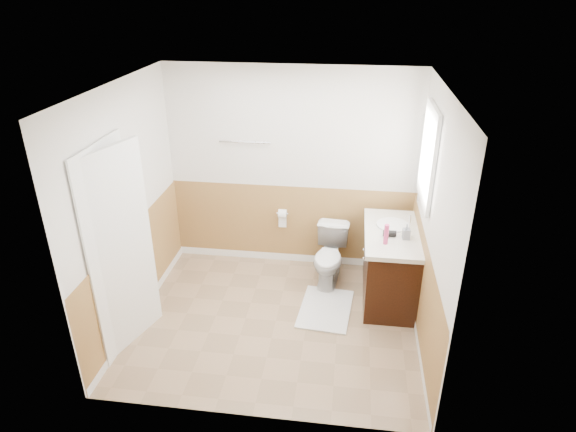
# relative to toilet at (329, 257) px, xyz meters

# --- Properties ---
(floor) EXTENTS (3.00, 3.00, 0.00)m
(floor) POSITION_rel_toilet_xyz_m (-0.52, -0.85, -0.34)
(floor) COLOR #8C7051
(floor) RESTS_ON ground
(ceiling) EXTENTS (3.00, 3.00, 0.00)m
(ceiling) POSITION_rel_toilet_xyz_m (-0.52, -0.85, 2.16)
(ceiling) COLOR white
(ceiling) RESTS_ON floor
(wall_back) EXTENTS (3.00, 0.00, 3.00)m
(wall_back) POSITION_rel_toilet_xyz_m (-0.52, 0.45, 0.91)
(wall_back) COLOR silver
(wall_back) RESTS_ON floor
(wall_front) EXTENTS (3.00, 0.00, 3.00)m
(wall_front) POSITION_rel_toilet_xyz_m (-0.52, -2.15, 0.91)
(wall_front) COLOR silver
(wall_front) RESTS_ON floor
(wall_left) EXTENTS (0.00, 3.00, 3.00)m
(wall_left) POSITION_rel_toilet_xyz_m (-2.02, -0.85, 0.91)
(wall_left) COLOR silver
(wall_left) RESTS_ON floor
(wall_right) EXTENTS (0.00, 3.00, 3.00)m
(wall_right) POSITION_rel_toilet_xyz_m (0.98, -0.85, 0.91)
(wall_right) COLOR silver
(wall_right) RESTS_ON floor
(wainscot_back) EXTENTS (3.00, 0.00, 3.00)m
(wainscot_back) POSITION_rel_toilet_xyz_m (-0.52, 0.44, 0.16)
(wainscot_back) COLOR #A37841
(wainscot_back) RESTS_ON floor
(wainscot_front) EXTENTS (3.00, 0.00, 3.00)m
(wainscot_front) POSITION_rel_toilet_xyz_m (-0.52, -2.14, 0.16)
(wainscot_front) COLOR #A37841
(wainscot_front) RESTS_ON floor
(wainscot_left) EXTENTS (0.00, 2.60, 2.60)m
(wainscot_left) POSITION_rel_toilet_xyz_m (-2.01, -0.85, 0.16)
(wainscot_left) COLOR #A37841
(wainscot_left) RESTS_ON floor
(wainscot_right) EXTENTS (0.00, 2.60, 2.60)m
(wainscot_right) POSITION_rel_toilet_xyz_m (0.97, -0.85, 0.16)
(wainscot_right) COLOR #A37841
(wainscot_right) RESTS_ON floor
(toilet) EXTENTS (0.44, 0.71, 0.69)m
(toilet) POSITION_rel_toilet_xyz_m (0.00, 0.00, 0.00)
(toilet) COLOR silver
(toilet) RESTS_ON floor
(bath_mat) EXTENTS (0.62, 0.85, 0.02)m
(bath_mat) POSITION_rel_toilet_xyz_m (0.00, -0.58, -0.33)
(bath_mat) COLOR silver
(bath_mat) RESTS_ON floor
(vanity_cabinet) EXTENTS (0.55, 1.10, 0.80)m
(vanity_cabinet) POSITION_rel_toilet_xyz_m (0.69, -0.23, 0.06)
(vanity_cabinet) COLOR black
(vanity_cabinet) RESTS_ON floor
(vanity_knob_left) EXTENTS (0.03, 0.03, 0.03)m
(vanity_knob_left) POSITION_rel_toilet_xyz_m (0.39, -0.33, 0.21)
(vanity_knob_left) COLOR silver
(vanity_knob_left) RESTS_ON vanity_cabinet
(vanity_knob_right) EXTENTS (0.03, 0.03, 0.03)m
(vanity_knob_right) POSITION_rel_toilet_xyz_m (0.39, -0.13, 0.21)
(vanity_knob_right) COLOR silver
(vanity_knob_right) RESTS_ON vanity_cabinet
(countertop) EXTENTS (0.60, 1.15, 0.05)m
(countertop) POSITION_rel_toilet_xyz_m (0.68, -0.23, 0.48)
(countertop) COLOR beige
(countertop) RESTS_ON vanity_cabinet
(sink_basin) EXTENTS (0.36, 0.36, 0.02)m
(sink_basin) POSITION_rel_toilet_xyz_m (0.69, -0.08, 0.52)
(sink_basin) COLOR white
(sink_basin) RESTS_ON countertop
(faucet) EXTENTS (0.02, 0.02, 0.14)m
(faucet) POSITION_rel_toilet_xyz_m (0.87, -0.08, 0.58)
(faucet) COLOR white
(faucet) RESTS_ON countertop
(lotion_bottle) EXTENTS (0.05, 0.05, 0.22)m
(lotion_bottle) POSITION_rel_toilet_xyz_m (0.59, -0.51, 0.62)
(lotion_bottle) COLOR #C33268
(lotion_bottle) RESTS_ON countertop
(soap_dispenser) EXTENTS (0.08, 0.08, 0.17)m
(soap_dispenser) POSITION_rel_toilet_xyz_m (0.81, -0.37, 0.59)
(soap_dispenser) COLOR gray
(soap_dispenser) RESTS_ON countertop
(hair_dryer_body) EXTENTS (0.14, 0.07, 0.07)m
(hair_dryer_body) POSITION_rel_toilet_xyz_m (0.64, -0.34, 0.54)
(hair_dryer_body) COLOR black
(hair_dryer_body) RESTS_ON countertop
(hair_dryer_handle) EXTENTS (0.03, 0.03, 0.07)m
(hair_dryer_handle) POSITION_rel_toilet_xyz_m (0.61, -0.32, 0.51)
(hair_dryer_handle) COLOR black
(hair_dryer_handle) RESTS_ON countertop
(mirror_panel) EXTENTS (0.02, 0.35, 0.90)m
(mirror_panel) POSITION_rel_toilet_xyz_m (0.96, 0.25, 1.21)
(mirror_panel) COLOR silver
(mirror_panel) RESTS_ON wall_right
(window_frame) EXTENTS (0.04, 0.80, 1.00)m
(window_frame) POSITION_rel_toilet_xyz_m (0.95, -0.26, 1.41)
(window_frame) COLOR white
(window_frame) RESTS_ON wall_right
(window_glass) EXTENTS (0.01, 0.70, 0.90)m
(window_glass) POSITION_rel_toilet_xyz_m (0.97, -0.26, 1.41)
(window_glass) COLOR white
(window_glass) RESTS_ON wall_right
(door) EXTENTS (0.29, 0.78, 2.04)m
(door) POSITION_rel_toilet_xyz_m (-1.92, -1.30, 0.68)
(door) COLOR white
(door) RESTS_ON wall_left
(door_frame) EXTENTS (0.02, 0.92, 2.10)m
(door_frame) POSITION_rel_toilet_xyz_m (-2.00, -1.30, 0.69)
(door_frame) COLOR white
(door_frame) RESTS_ON wall_left
(door_knob) EXTENTS (0.06, 0.06, 0.06)m
(door_knob) POSITION_rel_toilet_xyz_m (-1.86, -0.97, 0.61)
(door_knob) COLOR silver
(door_knob) RESTS_ON door
(towel_bar) EXTENTS (0.62, 0.02, 0.02)m
(towel_bar) POSITION_rel_toilet_xyz_m (-1.07, 0.40, 1.26)
(towel_bar) COLOR silver
(towel_bar) RESTS_ON wall_back
(tp_holder_bar) EXTENTS (0.14, 0.02, 0.02)m
(tp_holder_bar) POSITION_rel_toilet_xyz_m (-0.62, 0.38, 0.36)
(tp_holder_bar) COLOR silver
(tp_holder_bar) RESTS_ON wall_back
(tp_roll) EXTENTS (0.10, 0.11, 0.11)m
(tp_roll) POSITION_rel_toilet_xyz_m (-0.62, 0.38, 0.36)
(tp_roll) COLOR white
(tp_roll) RESTS_ON tp_holder_bar
(tp_sheet) EXTENTS (0.10, 0.01, 0.16)m
(tp_sheet) POSITION_rel_toilet_xyz_m (-0.62, 0.38, 0.25)
(tp_sheet) COLOR white
(tp_sheet) RESTS_ON tp_roll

